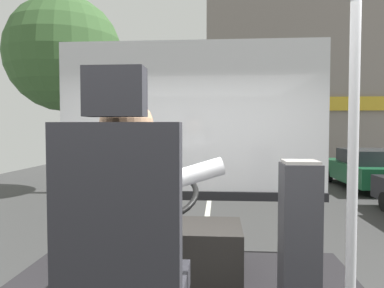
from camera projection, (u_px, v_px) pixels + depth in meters
The scene contains 10 objects.
ground at pixel (210, 196), 10.62m from camera, with size 18.00×44.00×0.06m.
driver_seat at pixel (124, 265), 1.45m from camera, with size 0.48×0.48×1.36m.
bus_driver at pixel (130, 211), 1.55m from camera, with size 0.83×0.57×0.76m.
steering_console at pixel (169, 248), 2.77m from camera, with size 1.10×1.01×0.87m.
handrail_pole at pixel (353, 157), 1.55m from camera, with size 0.04×0.04×2.04m.
fare_box at pixel (299, 234), 2.31m from camera, with size 0.23×0.24×0.94m.
windshield_panel at pixel (191, 138), 3.38m from camera, with size 2.50×0.08×1.48m.
street_tree at pixel (64, 55), 10.75m from camera, with size 3.38×3.38×5.83m.
shop_building at pixel (343, 80), 18.14m from camera, with size 13.44×5.04×8.68m.
parked_car_green at pixel (368, 168), 11.77m from camera, with size 1.85×3.88×1.27m.
Camera 1 is at (0.26, -1.75, 1.97)m, focal length 34.01 mm.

